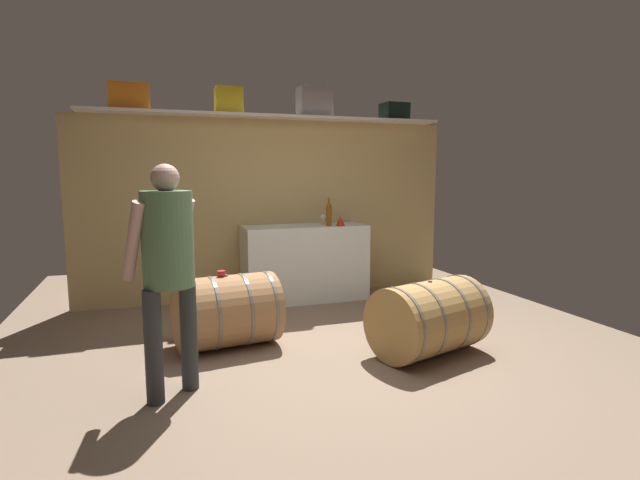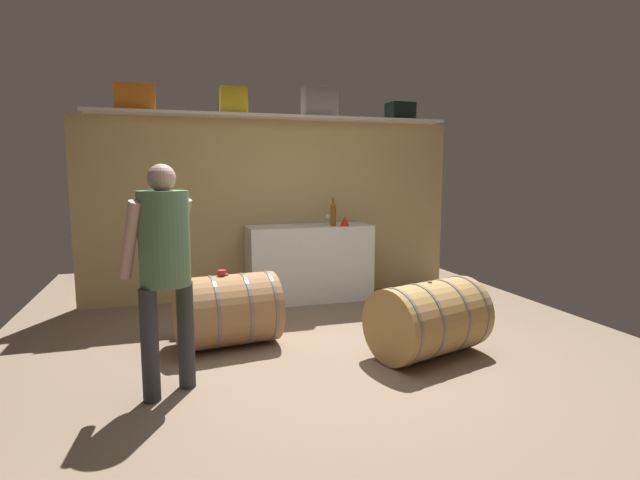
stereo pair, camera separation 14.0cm
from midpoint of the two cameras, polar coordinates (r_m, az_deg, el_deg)
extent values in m
cube|color=#826C58|center=(4.64, -1.12, -11.67)|extent=(5.78, 8.09, 0.02)
cube|color=tan|center=(6.16, -6.38, 3.51)|extent=(4.58, 0.10, 2.16)
cube|color=silver|center=(6.04, -6.22, 13.86)|extent=(4.22, 0.40, 0.03)
cube|color=orange|center=(5.91, -21.71, 15.04)|extent=(0.42, 0.22, 0.28)
cube|color=yellow|center=(5.96, -11.14, 15.41)|extent=(0.30, 0.29, 0.29)
cube|color=gray|center=(6.20, -1.33, 15.52)|extent=(0.40, 0.28, 0.35)
cube|color=black|center=(6.59, 7.89, 14.38)|extent=(0.32, 0.28, 0.21)
cube|color=white|center=(6.00, -2.45, -2.62)|extent=(1.47, 0.56, 0.91)
cylinder|color=brown|center=(5.86, 0.34, 2.72)|extent=(0.07, 0.07, 0.23)
sphere|color=brown|center=(5.85, 0.34, 3.94)|extent=(0.06, 0.06, 0.06)
cylinder|color=brown|center=(5.85, 0.34, 4.46)|extent=(0.03, 0.03, 0.09)
cylinder|color=white|center=(6.05, -0.27, 1.82)|extent=(0.06, 0.06, 0.00)
cylinder|color=white|center=(6.04, -0.27, 2.13)|extent=(0.01, 0.01, 0.06)
sphere|color=white|center=(6.04, -0.27, 2.66)|extent=(0.07, 0.07, 0.07)
sphere|color=maroon|center=(6.04, -0.27, 2.57)|extent=(0.04, 0.04, 0.04)
cone|color=red|center=(5.89, 1.66, 2.20)|extent=(0.11, 0.11, 0.12)
cylinder|color=#A27347|center=(4.51, -11.52, -7.98)|extent=(0.94, 0.74, 0.63)
cylinder|color=slate|center=(4.43, -16.11, -8.40)|extent=(0.11, 0.64, 0.64)
cylinder|color=slate|center=(4.48, -13.25, -8.15)|extent=(0.11, 0.64, 0.64)
cylinder|color=slate|center=(4.54, -9.81, -7.81)|extent=(0.11, 0.64, 0.64)
cylinder|color=slate|center=(4.61, -7.11, -7.53)|extent=(0.11, 0.64, 0.64)
cylinder|color=#97584F|center=(4.43, -11.63, -3.99)|extent=(0.04, 0.04, 0.01)
cylinder|color=#AB8248|center=(4.32, 11.45, -8.74)|extent=(1.07, 0.87, 0.62)
cylinder|color=slate|center=(4.05, 7.68, -9.78)|extent=(0.22, 0.61, 0.63)
cylinder|color=slate|center=(4.22, 10.08, -9.13)|extent=(0.22, 0.61, 0.63)
cylinder|color=slate|center=(4.43, 12.76, -8.37)|extent=(0.22, 0.61, 0.63)
cylinder|color=slate|center=(4.61, 14.76, -7.80)|extent=(0.22, 0.61, 0.63)
cylinder|color=#934F4A|center=(4.24, 11.57, -4.65)|extent=(0.04, 0.04, 0.01)
cylinder|color=red|center=(4.42, -12.15, -3.74)|extent=(0.07, 0.07, 0.04)
cylinder|color=#2F3234|center=(3.70, -15.87, -10.58)|extent=(0.12, 0.12, 0.77)
cylinder|color=#2F3234|center=(3.54, -19.65, -11.54)|extent=(0.12, 0.12, 0.77)
cylinder|color=#547A53|center=(3.46, -18.19, 0.09)|extent=(0.34, 0.34, 0.64)
sphere|color=tan|center=(3.43, -18.48, 6.77)|extent=(0.18, 0.18, 0.18)
cylinder|color=tan|center=(3.65, -16.57, 0.52)|extent=(0.21, 0.26, 0.53)
cylinder|color=tan|center=(3.44, -21.74, -0.12)|extent=(0.20, 0.25, 0.54)
camera|label=1|loc=(0.07, -90.93, -0.13)|focal=27.91mm
camera|label=2|loc=(0.07, 89.07, 0.13)|focal=27.91mm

